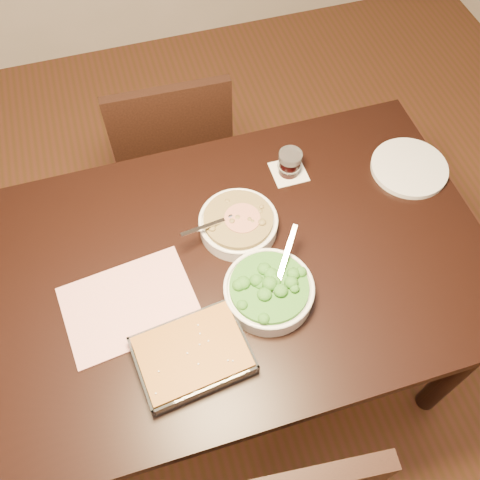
# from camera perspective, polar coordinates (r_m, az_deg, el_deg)

# --- Properties ---
(ground) EXTENTS (4.00, 4.00, 0.00)m
(ground) POSITION_cam_1_polar(r_m,az_deg,el_deg) (2.15, -0.10, -12.31)
(ground) COLOR #492C14
(ground) RESTS_ON ground
(table) EXTENTS (1.40, 0.90, 0.75)m
(table) POSITION_cam_1_polar(r_m,az_deg,el_deg) (1.56, -0.13, -4.03)
(table) COLOR black
(table) RESTS_ON ground
(magazine_a) EXTENTS (0.36, 0.28, 0.01)m
(magazine_a) POSITION_cam_1_polar(r_m,az_deg,el_deg) (1.44, -11.70, -6.80)
(magazine_a) COLOR #C53849
(magazine_a) RESTS_ON table
(coaster) EXTENTS (0.10, 0.10, 0.00)m
(coaster) POSITION_cam_1_polar(r_m,az_deg,el_deg) (1.66, 5.21, 7.25)
(coaster) COLOR white
(coaster) RESTS_ON table
(stew_bowl) EXTENTS (0.24, 0.22, 0.09)m
(stew_bowl) POSITION_cam_1_polar(r_m,az_deg,el_deg) (1.50, -0.18, 1.81)
(stew_bowl) COLOR white
(stew_bowl) RESTS_ON table
(broccoli_bowl) EXTENTS (0.24, 0.25, 0.09)m
(broccoli_bowl) POSITION_cam_1_polar(r_m,az_deg,el_deg) (1.39, 3.09, -5.39)
(broccoli_bowl) COLOR white
(broccoli_bowl) RESTS_ON table
(baking_dish) EXTENTS (0.29, 0.23, 0.05)m
(baking_dish) POSITION_cam_1_polar(r_m,az_deg,el_deg) (1.34, -5.08, -12.11)
(baking_dish) COLOR silver
(baking_dish) RESTS_ON table
(wine_tumbler) EXTENTS (0.07, 0.07, 0.08)m
(wine_tumbler) POSITION_cam_1_polar(r_m,az_deg,el_deg) (1.63, 5.33, 8.22)
(wine_tumbler) COLOR black
(wine_tumbler) RESTS_ON coaster
(dinner_plate) EXTENTS (0.23, 0.23, 0.02)m
(dinner_plate) POSITION_cam_1_polar(r_m,az_deg,el_deg) (1.73, 17.60, 7.36)
(dinner_plate) COLOR silver
(dinner_plate) RESTS_ON table
(chair_far) EXTENTS (0.43, 0.43, 0.88)m
(chair_far) POSITION_cam_1_polar(r_m,az_deg,el_deg) (2.08, -7.23, 9.63)
(chair_far) COLOR black
(chair_far) RESTS_ON ground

